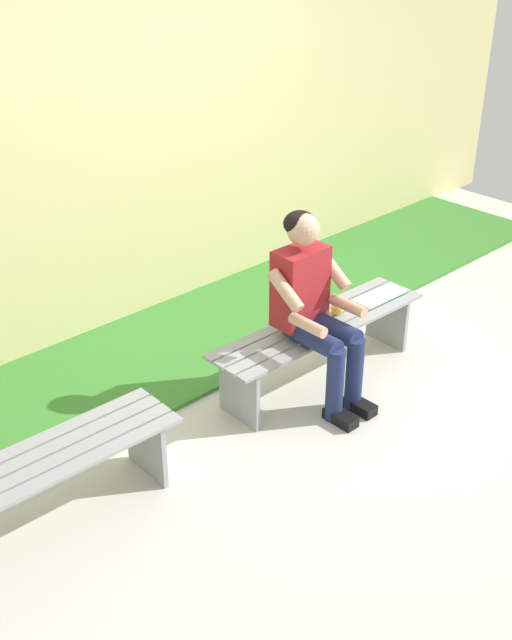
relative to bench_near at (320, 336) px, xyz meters
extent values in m
cube|color=beige|center=(1.02, 1.00, -0.34)|extent=(10.00, 7.00, 0.04)
cube|color=#387A2D|center=(1.02, -1.10, -0.31)|extent=(9.00, 1.50, 0.03)
cube|color=#D1C684|center=(0.50, -1.68, 1.17)|extent=(9.50, 0.24, 2.98)
cube|color=gray|center=(0.00, -0.15, 0.09)|extent=(1.64, 0.12, 0.02)
cube|color=gray|center=(0.00, -0.05, 0.09)|extent=(1.64, 0.12, 0.02)
cube|color=gray|center=(0.00, 0.05, 0.09)|extent=(1.64, 0.12, 0.02)
cube|color=gray|center=(0.00, 0.15, 0.09)|extent=(1.64, 0.12, 0.02)
cube|color=gray|center=(-0.70, 0.01, -0.12)|extent=(0.04, 0.35, 0.40)
cube|color=gray|center=(0.70, -0.01, -0.12)|extent=(0.04, 0.35, 0.40)
cube|color=gray|center=(2.04, -0.15, 0.09)|extent=(1.49, 0.12, 0.02)
cube|color=gray|center=(2.04, -0.05, 0.09)|extent=(1.49, 0.12, 0.02)
cube|color=gray|center=(2.04, 0.05, 0.09)|extent=(1.49, 0.12, 0.02)
cube|color=gray|center=(2.05, 0.15, 0.09)|extent=(1.49, 0.12, 0.02)
cube|color=gray|center=(1.42, 0.01, -0.12)|extent=(0.04, 0.35, 0.40)
cube|color=maroon|center=(0.18, -0.02, 0.42)|extent=(0.34, 0.20, 0.50)
sphere|color=tan|center=(0.18, -0.01, 0.80)|extent=(0.20, 0.20, 0.20)
ellipsoid|color=black|center=(0.18, -0.04, 0.83)|extent=(0.20, 0.19, 0.15)
cylinder|color=navy|center=(0.09, 0.18, 0.17)|extent=(0.13, 0.40, 0.13)
cylinder|color=navy|center=(0.27, 0.18, 0.17)|extent=(0.13, 0.40, 0.13)
cylinder|color=navy|center=(0.09, 0.38, -0.08)|extent=(0.11, 0.11, 0.49)
cube|color=black|center=(0.09, 0.44, -0.29)|extent=(0.10, 0.22, 0.07)
cylinder|color=navy|center=(0.27, 0.38, -0.08)|extent=(0.11, 0.11, 0.49)
cube|color=black|center=(0.27, 0.44, -0.29)|extent=(0.10, 0.22, 0.07)
cylinder|color=tan|center=(-0.03, 0.06, 0.49)|extent=(0.08, 0.28, 0.23)
cylinder|color=tan|center=(0.00, 0.22, 0.31)|extent=(0.07, 0.26, 0.07)
cylinder|color=tan|center=(0.39, 0.06, 0.49)|extent=(0.08, 0.28, 0.23)
cylinder|color=tan|center=(0.36, 0.22, 0.31)|extent=(0.07, 0.26, 0.07)
sphere|color=gold|center=(-0.17, -0.01, 0.14)|extent=(0.09, 0.09, 0.09)
cube|color=white|center=(-0.66, 0.04, 0.11)|extent=(0.20, 0.15, 0.02)
cube|color=white|center=(-0.46, 0.04, 0.11)|extent=(0.20, 0.15, 0.02)
cube|color=#33724C|center=(-0.56, 0.04, 0.10)|extent=(0.42, 0.17, 0.01)
camera|label=1|loc=(3.28, 2.90, 2.53)|focal=43.14mm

